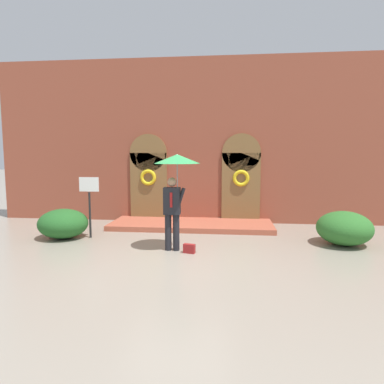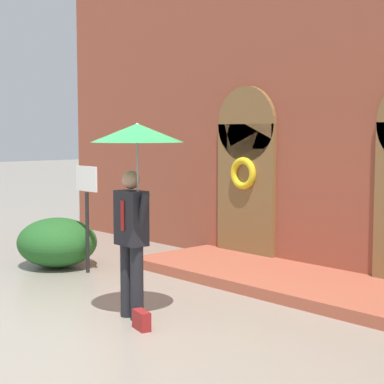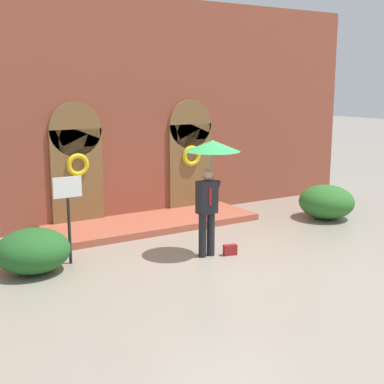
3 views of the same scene
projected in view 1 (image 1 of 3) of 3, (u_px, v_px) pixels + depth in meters
The scene contains 7 objects.
ground_plane at pixel (177, 255), 8.07m from camera, with size 80.00×80.00×0.00m, color gray.
building_facade at pixel (195, 145), 11.88m from camera, with size 14.00×2.30×5.60m.
person_with_umbrella at pixel (176, 173), 8.23m from camera, with size 1.10×1.10×2.36m.
handbag at pixel (189, 249), 8.19m from camera, with size 0.28×0.12×0.22m, color maroon.
sign_post at pixel (89, 197), 9.59m from camera, with size 0.56×0.06×1.72m.
shrub_left at pixel (63, 224), 9.64m from camera, with size 1.38×1.31×0.82m, color #235B23.
shrub_right at pixel (344, 228), 8.92m from camera, with size 1.41×1.45×0.88m, color #2D6B28.
Camera 1 is at (1.20, -7.77, 2.38)m, focal length 32.00 mm.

